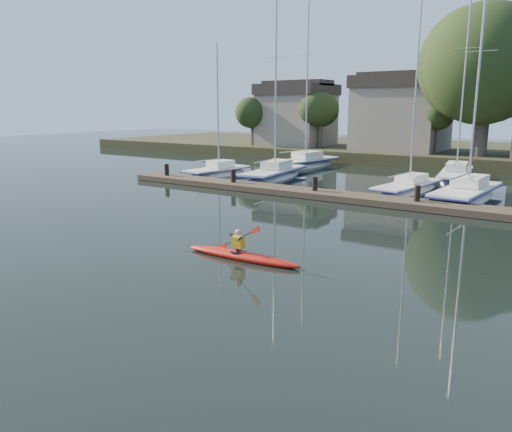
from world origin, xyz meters
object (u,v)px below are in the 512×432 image
Objects in this scene: kayak at (241,254)px; sailboat_2 at (407,194)px; sailboat_5 at (303,169)px; sailboat_1 at (274,181)px; sailboat_3 at (466,203)px; dock at (362,199)px; sailboat_6 at (455,182)px; sailboat_0 at (217,178)px.

sailboat_2 is at bearing 86.90° from kayak.
sailboat_5 reaches higher than sailboat_2.
sailboat_1 reaches higher than sailboat_3.
dock is at bearing -93.66° from sailboat_2.
sailboat_6 reaches higher than dock.
sailboat_3 is at bearing 42.68° from dock.
kayak is 0.29× the size of sailboat_6.
sailboat_3 is at bearing 5.64° from sailboat_0.
sailboat_1 is at bearing 116.99° from kayak.
sailboat_5 is (-11.66, 25.51, -0.38)m from kayak.
sailboat_1 is 0.91× the size of sailboat_5.
sailboat_6 reaches higher than sailboat_1.
sailboat_0 is 4.66m from sailboat_1.
sailboat_2 is 0.93× the size of sailboat_3.
sailboat_1 reaches higher than kayak.
sailboat_1 is 7.94m from sailboat_5.
sailboat_0 is 18.36m from sailboat_3.
sailboat_5 is (-1.74, 7.75, -0.00)m from sailboat_1.
kayak is 0.35× the size of sailboat_2.
sailboat_3 is (13.82, -1.09, -0.01)m from sailboat_1.
sailboat_6 is (13.11, -0.72, 0.02)m from sailboat_5.
sailboat_5 is at bearing 130.05° from dock.
dock is 2.14× the size of sailboat_6.
kayak is at bearing -83.58° from sailboat_2.
sailboat_0 is 0.74× the size of sailboat_1.
dock is at bearing -133.46° from sailboat_3.
sailboat_6 is (-2.45, 8.12, 0.03)m from sailboat_3.
dock is 2.06× the size of sailboat_5.
kayak is at bearing -102.14° from sailboat_6.
sailboat_5 is at bearing 168.03° from sailboat_6.
sailboat_5 is 1.04× the size of sailboat_6.
sailboat_6 is (1.17, 7.40, -0.02)m from sailboat_2.
sailboat_6 is (2.13, 12.34, -0.39)m from dock.
sailboat_3 is (4.58, 4.22, -0.42)m from dock.
sailboat_6 reaches higher than kayak.
sailboat_6 is at bearing 32.69° from sailboat_0.
sailboat_3 reaches higher than sailboat_0.
sailboat_0 is at bearing -100.53° from sailboat_5.
sailboat_0 is (-14.46, 16.71, -0.36)m from kayak.
sailboat_1 is 13.36m from sailboat_6.
sailboat_3 is (18.36, -0.04, -0.03)m from sailboat_0.
sailboat_2 is at bearing -27.10° from sailboat_5.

